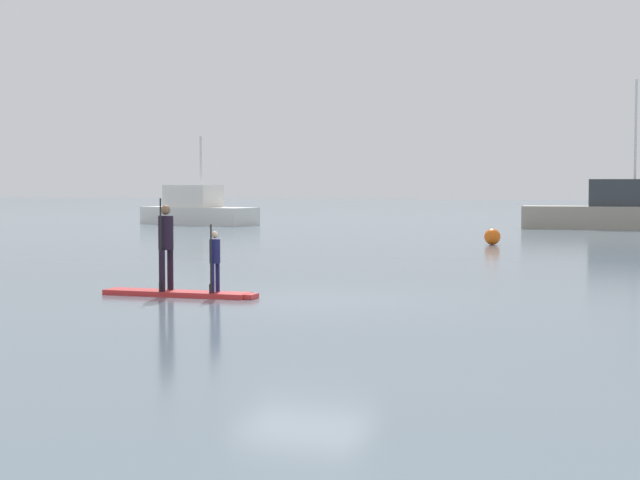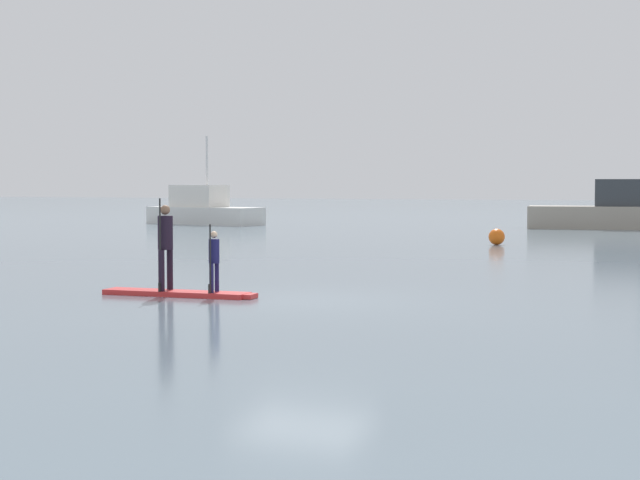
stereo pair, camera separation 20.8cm
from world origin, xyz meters
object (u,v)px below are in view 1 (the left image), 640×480
object	(u,v)px
paddler_child_solo	(215,258)
motor_boat_small_navy	(197,210)
fishing_boat_green_midground	(612,212)
mooring_buoy_near	(492,237)
paddler_adult	(166,241)
paddleboard_near	(180,294)

from	to	relation	value
paddler_child_solo	motor_boat_small_navy	world-z (taller)	motor_boat_small_navy
fishing_boat_green_midground	mooring_buoy_near	size ratio (longest dim) A/B	14.51
motor_boat_small_navy	paddler_adult	bearing A→B (deg)	-63.60
paddler_child_solo	fishing_boat_green_midground	distance (m)	34.07
paddleboard_near	mooring_buoy_near	distance (m)	18.97
paddleboard_near	fishing_boat_green_midground	distance (m)	34.22
paddler_adult	motor_boat_small_navy	xyz separation A→B (m)	(-15.65, 31.54, -0.27)
paddler_child_solo	paddleboard_near	bearing A→B (deg)	-178.74
paddler_adult	motor_boat_small_navy	distance (m)	35.21
paddleboard_near	fishing_boat_green_midground	size ratio (longest dim) A/B	0.38
fishing_boat_green_midground	motor_boat_small_navy	world-z (taller)	fishing_boat_green_midground
paddleboard_near	mooring_buoy_near	bearing A→B (deg)	82.13
paddleboard_near	motor_boat_small_navy	distance (m)	35.34
paddler_child_solo	paddler_adult	bearing A→B (deg)	-178.17
paddleboard_near	paddler_adult	xyz separation A→B (m)	(-0.30, -0.02, 1.03)
paddler_adult	paddler_child_solo	world-z (taller)	paddler_adult
paddleboard_near	paddler_adult	world-z (taller)	paddler_adult
paddler_adult	motor_boat_small_navy	size ratio (longest dim) A/B	0.26
paddler_adult	paddler_child_solo	distance (m)	1.10
fishing_boat_green_midground	paddler_adult	bearing A→B (deg)	-99.96
paddler_child_solo	mooring_buoy_near	size ratio (longest dim) A/B	2.27
paddler_child_solo	motor_boat_small_navy	distance (m)	35.66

